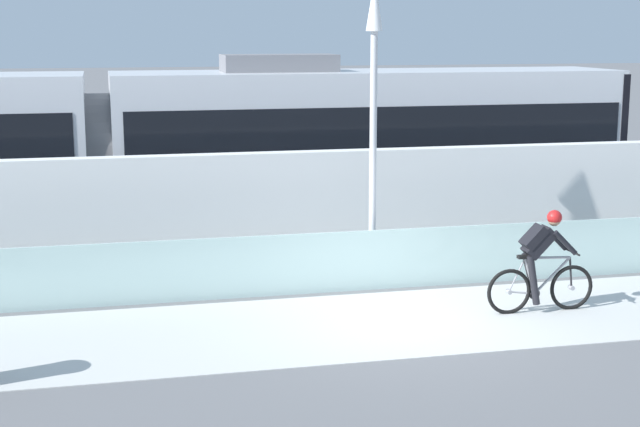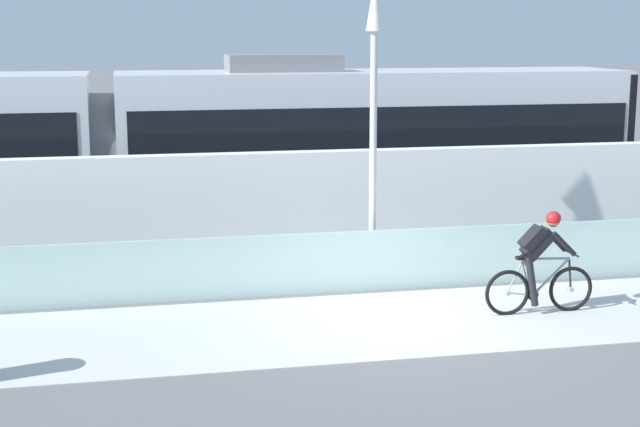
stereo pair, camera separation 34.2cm
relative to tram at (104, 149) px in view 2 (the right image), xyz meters
The scene contains 9 objects.
ground_plane 8.35m from the tram, 57.40° to the right, with size 200.00×200.00×0.00m, color slate.
bike_path_deck 8.35m from the tram, 57.40° to the right, with size 32.00×3.20×0.01m, color silver.
glass_parapet 6.79m from the tram, 48.78° to the right, with size 32.00×0.05×1.02m, color silver.
concrete_barrier_wall 5.49m from the tram, 36.15° to the right, with size 32.00×0.36×2.15m, color white.
tram_rail_near 4.82m from the tram, ahead, with size 32.00×0.08×0.01m, color #595654.
tram_rail_far 4.82m from the tram, ahead, with size 32.00×0.08×0.01m, color #595654.
tram is the anchor object (origin of this frame).
cyclist_on_bike 9.57m from the tram, 46.14° to the right, with size 1.77×0.58×1.61m.
lamp_post_antenna 6.65m from the tram, 46.28° to the right, with size 0.28×0.28×5.20m.
Camera 2 is at (-4.01, -13.17, 4.33)m, focal length 53.40 mm.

